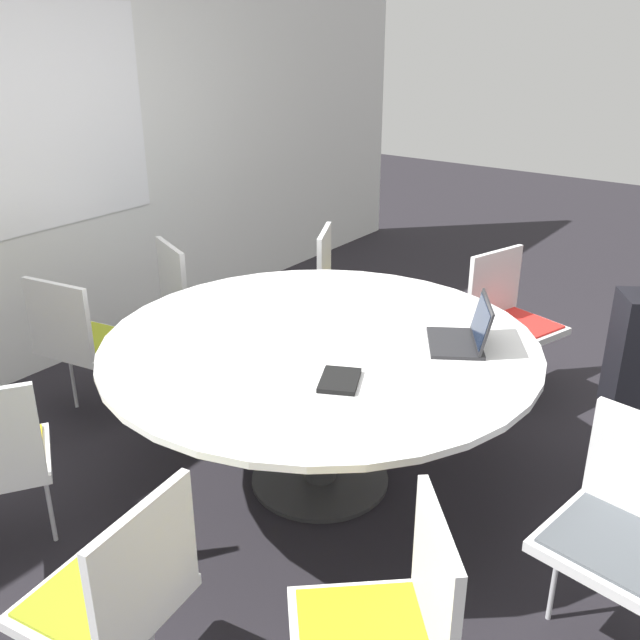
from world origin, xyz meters
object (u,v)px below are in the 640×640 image
Objects in this scene: chair_6 at (117,590)px; laptop at (466,334)px; chair_3 at (194,296)px; spiral_notebook at (340,380)px; handbag at (256,329)px; chair_2 at (344,283)px; chair_4 at (80,336)px; chair_1 at (509,313)px; chair_8 at (625,521)px; chair_7 at (388,622)px.

laptop is (1.73, -0.28, 0.29)m from chair_6.
chair_6 is (-1.88, -1.59, 0.00)m from chair_3.
spiral_notebook reaches higher than handbag.
chair_4 is at bearing -51.14° from chair_2.
chair_4 is at bearing 174.60° from handbag.
chair_1 is 3.41× the size of spiral_notebook.
chair_1 is 1.00× the size of chair_8.
chair_2 is 0.96m from chair_3.
chair_7 is 1.04m from spiral_notebook.
laptop reaches higher than spiral_notebook.
handbag is at bearing 51.21° from spiral_notebook.
chair_2 is at bearing -65.86° from handbag.
chair_3 is 1.00× the size of chair_4.
chair_4 is 2.06m from laptop.
chair_2 is (-0.14, 1.07, 0.00)m from chair_1.
handbag is (2.37, 1.53, -0.38)m from chair_6.
chair_2 is 1.00× the size of chair_8.
chair_1 is 1.67m from spiral_notebook.
chair_4 is 1.98m from chair_6.
laptop is at bearing -109.35° from handbag.
chair_1 reaches higher than handbag.
chair_8 is 2.16× the size of laptop.
spiral_notebook is at bearing 15.43° from chair_1.
chair_3 is 2.81m from chair_8.
chair_1 is 1.00× the size of chair_6.
spiral_notebook is (-0.62, 0.25, -0.04)m from laptop.
chair_1 is 1.08m from chair_2.
chair_2 is at bearing 56.61° from chair_4.
chair_4 and chair_8 have the same top height.
laptop is at bearing -17.37° from chair_6.
chair_6 is 1.00× the size of chair_8.
chair_1 is 1.90m from chair_3.
chair_8 is at bearing -113.07° from handbag.
laptop is at bearing -21.71° from spiral_notebook.
chair_8 is (0.14, -2.79, 0.00)m from chair_4.
chair_1 is 1.00× the size of chair_4.
chair_3 reaches higher than spiral_notebook.
chair_1 is 1.71m from handbag.
chair_3 is at bearing 76.44° from chair_4.
chair_4 is at bearing -70.97° from chair_3.
chair_8 is (0.86, -0.42, 0.00)m from chair_7.
chair_7 is at bearing 9.76° from chair_2.
handbag is at bearing -93.19° from chair_2.
laptop reaches higher than chair_6.
chair_7 is (0.37, -0.72, 0.00)m from chair_6.
chair_1 is 2.76m from chair_6.
chair_7 is (-0.72, -2.37, 0.00)m from chair_4.
chair_2 and chair_6 have the same top height.
laptop is (0.64, -1.93, 0.29)m from chair_4.
chair_7 is at bearing -10.07° from chair_3.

